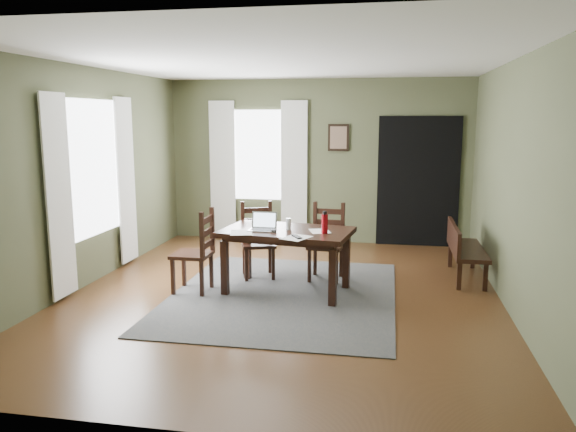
% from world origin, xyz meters
% --- Properties ---
extents(ground, '(5.00, 6.00, 0.01)m').
position_xyz_m(ground, '(0.00, 0.00, -0.01)').
color(ground, '#492C16').
extents(room_shell, '(5.02, 6.02, 2.71)m').
position_xyz_m(room_shell, '(0.00, 0.00, 1.80)').
color(room_shell, '#4A5034').
rests_on(room_shell, ground).
extents(rug, '(2.60, 3.20, 0.01)m').
position_xyz_m(rug, '(0.00, 0.00, 0.01)').
color(rug, '#3A3A3A').
rests_on(rug, ground).
extents(dining_table, '(1.61, 1.10, 0.75)m').
position_xyz_m(dining_table, '(0.01, 0.14, 0.67)').
color(dining_table, black).
rests_on(dining_table, rug).
extents(chair_end, '(0.44, 0.44, 1.00)m').
position_xyz_m(chair_end, '(-1.04, -0.07, 0.49)').
color(chair_end, black).
rests_on(chair_end, rug).
extents(chair_back_left, '(0.54, 0.54, 0.98)m').
position_xyz_m(chair_back_left, '(-0.48, 0.71, 0.48)').
color(chair_back_left, black).
rests_on(chair_back_left, rug).
extents(chair_back_right, '(0.46, 0.46, 0.98)m').
position_xyz_m(chair_back_right, '(0.42, 0.76, 0.48)').
color(chair_back_right, black).
rests_on(chair_back_right, rug).
extents(bench, '(0.40, 1.26, 0.71)m').
position_xyz_m(bench, '(2.16, 1.13, 0.42)').
color(bench, black).
rests_on(bench, ground).
extents(laptop, '(0.32, 0.25, 0.21)m').
position_xyz_m(laptop, '(-0.26, 0.07, 0.82)').
color(laptop, '#B7B7BC').
rests_on(laptop, dining_table).
extents(computer_mouse, '(0.09, 0.11, 0.03)m').
position_xyz_m(computer_mouse, '(-0.12, -0.04, 0.78)').
color(computer_mouse, '#3F3F42').
rests_on(computer_mouse, dining_table).
extents(tv_remote, '(0.14, 0.19, 0.02)m').
position_xyz_m(tv_remote, '(0.21, -0.29, 0.77)').
color(tv_remote, black).
rests_on(tv_remote, dining_table).
extents(drinking_glass, '(0.07, 0.07, 0.14)m').
position_xyz_m(drinking_glass, '(0.04, 0.14, 0.83)').
color(drinking_glass, silver).
rests_on(drinking_glass, dining_table).
extents(water_bottle, '(0.08, 0.08, 0.26)m').
position_xyz_m(water_bottle, '(0.48, 0.00, 0.88)').
color(water_bottle, maroon).
rests_on(water_bottle, dining_table).
extents(paper_a, '(0.32, 0.37, 0.00)m').
position_xyz_m(paper_a, '(-0.47, -0.13, 0.77)').
color(paper_a, white).
rests_on(paper_a, dining_table).
extents(paper_b, '(0.36, 0.40, 0.00)m').
position_xyz_m(paper_b, '(0.20, -0.29, 0.77)').
color(paper_b, white).
rests_on(paper_b, dining_table).
extents(paper_d, '(0.30, 0.34, 0.00)m').
position_xyz_m(paper_d, '(0.41, 0.11, 0.77)').
color(paper_d, white).
rests_on(paper_d, dining_table).
extents(window_left, '(0.01, 1.30, 1.70)m').
position_xyz_m(window_left, '(-2.47, 0.20, 1.45)').
color(window_left, white).
rests_on(window_left, ground).
extents(window_back, '(1.00, 0.01, 1.50)m').
position_xyz_m(window_back, '(-1.00, 2.97, 1.45)').
color(window_back, white).
rests_on(window_back, ground).
extents(curtain_left_near, '(0.03, 0.48, 2.30)m').
position_xyz_m(curtain_left_near, '(-2.44, -0.62, 1.20)').
color(curtain_left_near, silver).
rests_on(curtain_left_near, ground).
extents(curtain_left_far, '(0.03, 0.48, 2.30)m').
position_xyz_m(curtain_left_far, '(-2.44, 1.02, 1.20)').
color(curtain_left_far, silver).
rests_on(curtain_left_far, ground).
extents(curtain_back_left, '(0.44, 0.03, 2.30)m').
position_xyz_m(curtain_back_left, '(-1.62, 2.94, 1.20)').
color(curtain_back_left, silver).
rests_on(curtain_back_left, ground).
extents(curtain_back_right, '(0.44, 0.03, 2.30)m').
position_xyz_m(curtain_back_right, '(-0.38, 2.94, 1.20)').
color(curtain_back_right, silver).
rests_on(curtain_back_right, ground).
extents(framed_picture, '(0.34, 0.03, 0.44)m').
position_xyz_m(framed_picture, '(0.35, 2.97, 1.75)').
color(framed_picture, black).
rests_on(framed_picture, ground).
extents(doorway_back, '(1.30, 0.03, 2.10)m').
position_xyz_m(doorway_back, '(1.65, 2.97, 1.05)').
color(doorway_back, black).
rests_on(doorway_back, ground).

